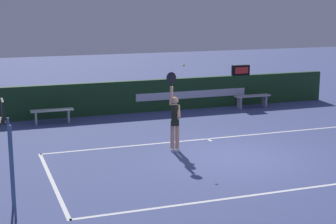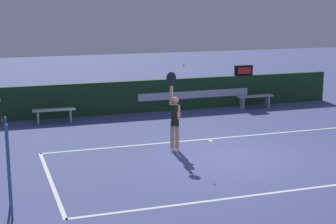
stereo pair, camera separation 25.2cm
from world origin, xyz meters
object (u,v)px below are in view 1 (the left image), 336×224
(tennis_player, at_px, (175,119))
(tennis_ball, at_px, (184,65))
(speed_display, at_px, (241,70))
(courtside_bench_far, at_px, (252,98))
(courtside_bench_near, at_px, (52,113))

(tennis_player, bearing_deg, tennis_ball, -42.35)
(speed_display, xyz_separation_m, courtside_bench_far, (0.21, -0.69, -1.08))
(speed_display, height_order, courtside_bench_far, speed_display)
(speed_display, height_order, tennis_player, tennis_player)
(courtside_bench_near, bearing_deg, courtside_bench_far, 1.05)
(speed_display, height_order, tennis_ball, tennis_ball)
(speed_display, bearing_deg, courtside_bench_near, -173.99)
(speed_display, bearing_deg, tennis_player, -131.52)
(courtside_bench_far, bearing_deg, tennis_ball, -134.20)
(courtside_bench_near, height_order, courtside_bench_far, courtside_bench_far)
(speed_display, distance_m, tennis_player, 7.63)
(speed_display, xyz_separation_m, courtside_bench_near, (-7.93, -0.84, -1.09))
(tennis_ball, bearing_deg, courtside_bench_far, 45.80)
(speed_display, relative_size, courtside_bench_far, 0.50)
(speed_display, bearing_deg, tennis_ball, -129.46)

